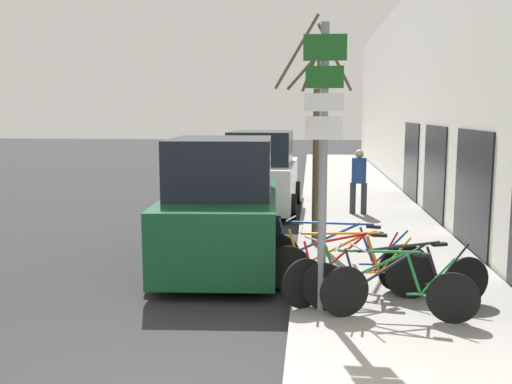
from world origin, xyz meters
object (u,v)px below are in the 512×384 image
bicycle_0 (387,288)px  bicycle_2 (353,271)px  bicycle_3 (348,268)px  bicycle_4 (340,258)px  bicycle_1 (408,282)px  parked_car_1 (262,175)px  pedestrian_near (359,177)px  street_tree (316,142)px  signpost (323,154)px  parked_car_0 (222,209)px

bicycle_0 → bicycle_2: 0.77m
bicycle_3 → bicycle_4: bearing=17.3°
bicycle_0 → bicycle_3: 0.93m
bicycle_1 → bicycle_3: 0.92m
bicycle_0 → parked_car_1: bearing=26.7°
pedestrian_near → bicycle_4: bearing=-83.0°
bicycle_4 → parked_car_1: bearing=29.9°
street_tree → parked_car_1: bearing=107.6°
bicycle_0 → pedestrian_near: pedestrian_near is taller
bicycle_0 → parked_car_1: (-2.31, 8.48, 0.47)m
bicycle_0 → bicycle_4: 1.36m
signpost → parked_car_1: size_ratio=0.85×
bicycle_4 → parked_car_1: size_ratio=0.59×
parked_car_1 → parked_car_0: bearing=-91.1°
bicycle_0 → bicycle_3: bicycle_3 is taller
bicycle_1 → bicycle_2: size_ratio=1.20×
bicycle_4 → parked_car_0: (-1.98, 1.49, 0.45)m
pedestrian_near → signpost: bearing=-84.3°
parked_car_0 → bicycle_4: bearing=-40.6°
bicycle_2 → bicycle_3: size_ratio=0.81×
bicycle_3 → street_tree: size_ratio=0.53×
bicycle_1 → bicycle_2: 0.79m
bicycle_2 → parked_car_1: (-1.93, 7.81, 0.45)m
signpost → bicycle_0: (0.82, -0.17, -1.66)m
bicycle_2 → parked_car_0: size_ratio=0.43×
street_tree → bicycle_2: bearing=-81.4°
street_tree → signpost: bearing=-89.0°
bicycle_1 → parked_car_0: size_ratio=0.51×
parked_car_1 → street_tree: bearing=-71.5°
bicycle_4 → parked_car_0: bearing=69.1°
parked_car_0 → street_tree: size_ratio=1.01×
signpost → bicycle_3: 1.80m
parked_car_1 → pedestrian_near: 2.78m
parked_car_1 → pedestrian_near: bearing=-22.8°
parked_car_1 → street_tree: street_tree is taller
bicycle_0 → bicycle_4: bearing=34.2°
parked_car_1 → pedestrian_near: size_ratio=2.64×
signpost → pedestrian_near: signpost is taller
bicycle_1 → parked_car_0: parked_car_0 is taller
bicycle_0 → street_tree: bearing=24.0°
bicycle_3 → parked_car_0: parked_car_0 is taller
signpost → parked_car_1: signpost is taller
bicycle_3 → parked_car_0: (-2.08, 1.92, 0.47)m
bicycle_4 → parked_car_0: 2.52m
bicycle_2 → parked_car_1: 8.06m
street_tree → bicycle_4: bearing=-82.5°
signpost → pedestrian_near: bearing=81.7°
pedestrian_near → street_tree: size_ratio=0.37×
bicycle_3 → street_tree: 3.58m
bicycle_3 → street_tree: street_tree is taller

